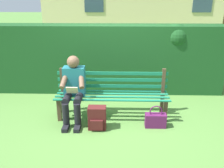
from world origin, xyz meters
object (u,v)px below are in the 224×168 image
object	(u,v)px
park_bench	(112,93)
handbag	(155,120)
person_seated	(74,88)
backpack	(97,118)

from	to	relation	value
park_bench	handbag	xyz separation A→B (m)	(-0.76, 0.42, -0.33)
person_seated	handbag	size ratio (longest dim) A/B	2.92
park_bench	backpack	distance (m)	0.62
person_seated	handbag	bearing A→B (deg)	170.43
backpack	handbag	size ratio (longest dim) A/B	1.01
park_bench	person_seated	bearing A→B (deg)	14.48
person_seated	handbag	distance (m)	1.55
person_seated	park_bench	bearing A→B (deg)	-165.52
park_bench	person_seated	distance (m)	0.73
park_bench	backpack	size ratio (longest dim) A/B	5.08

